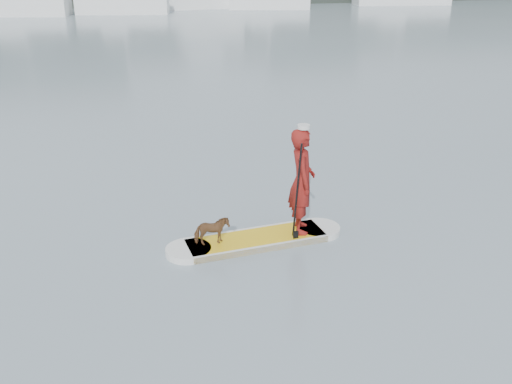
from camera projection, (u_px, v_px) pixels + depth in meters
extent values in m
plane|color=slate|center=(362.00, 216.00, 11.38)|extent=(140.00, 140.00, 0.00)
cube|color=yellow|center=(256.00, 240.00, 10.30)|extent=(2.56, 1.03, 0.12)
cylinder|color=silver|center=(188.00, 251.00, 9.92)|extent=(0.80, 0.80, 0.12)
cylinder|color=silver|center=(319.00, 230.00, 10.69)|extent=(0.80, 0.80, 0.12)
cube|color=silver|center=(249.00, 231.00, 10.63)|extent=(2.49, 0.30, 0.12)
cube|color=silver|center=(263.00, 249.00, 9.98)|extent=(2.49, 0.30, 0.12)
imported|color=maroon|center=(302.00, 181.00, 10.17)|extent=(0.60, 0.79, 1.94)
cylinder|color=silver|center=(304.00, 127.00, 9.78)|extent=(0.22, 0.22, 0.07)
imported|color=brown|center=(212.00, 231.00, 9.93)|extent=(0.61, 0.30, 0.51)
cylinder|color=black|center=(297.00, 193.00, 9.89)|extent=(0.06, 0.30, 1.89)
cube|color=black|center=(296.00, 239.00, 10.24)|extent=(0.10, 0.03, 0.32)
cube|color=white|center=(21.00, 7.00, 47.86)|extent=(8.19, 4.09, 1.40)
cube|color=white|center=(123.00, 6.00, 49.54)|extent=(8.15, 3.88, 1.30)
cube|color=white|center=(269.00, 2.00, 53.75)|extent=(7.86, 3.87, 1.32)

